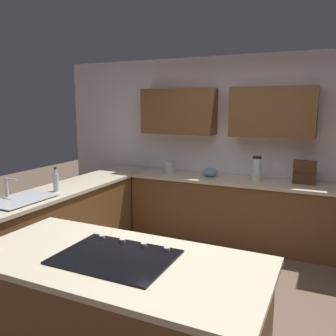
# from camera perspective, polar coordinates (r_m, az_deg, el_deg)

# --- Properties ---
(ground_plane) EXTENTS (14.00, 14.00, 0.00)m
(ground_plane) POSITION_cam_1_polar(r_m,az_deg,el_deg) (3.68, 3.77, -20.92)
(ground_plane) COLOR brown
(wall_back) EXTENTS (6.00, 0.44, 2.60)m
(wall_back) POSITION_cam_1_polar(r_m,az_deg,el_deg) (5.16, 11.55, 4.63)
(wall_back) COLOR silver
(wall_back) RESTS_ON ground
(lower_cabinets_back) EXTENTS (2.80, 0.60, 0.86)m
(lower_cabinets_back) POSITION_cam_1_polar(r_m,az_deg,el_deg) (5.05, 9.90, -6.96)
(lower_cabinets_back) COLOR brown
(lower_cabinets_back) RESTS_ON ground
(countertop_back) EXTENTS (2.84, 0.64, 0.04)m
(countertop_back) POSITION_cam_1_polar(r_m,az_deg,el_deg) (4.93, 10.05, -1.95)
(countertop_back) COLOR beige
(countertop_back) RESTS_ON lower_cabinets_back
(lower_cabinets_side) EXTENTS (0.60, 2.90, 0.86)m
(lower_cabinets_side) POSITION_cam_1_polar(r_m,az_deg,el_deg) (4.80, -14.52, -8.02)
(lower_cabinets_side) COLOR brown
(lower_cabinets_side) RESTS_ON ground
(countertop_side) EXTENTS (0.64, 2.94, 0.04)m
(countertop_side) POSITION_cam_1_polar(r_m,az_deg,el_deg) (4.68, -14.76, -2.78)
(countertop_side) COLOR beige
(countertop_side) RESTS_ON lower_cabinets_side
(island_base) EXTENTS (1.95, 0.88, 0.86)m
(island_base) POSITION_cam_1_polar(r_m,az_deg,el_deg) (2.65, -8.25, -23.53)
(island_base) COLOR brown
(island_base) RESTS_ON ground
(island_top) EXTENTS (2.03, 0.96, 0.04)m
(island_top) POSITION_cam_1_polar(r_m,az_deg,el_deg) (2.44, -8.53, -14.67)
(island_top) COLOR beige
(island_top) RESTS_ON island_base
(sink_unit) EXTENTS (0.46, 0.70, 0.23)m
(sink_unit) POSITION_cam_1_polar(r_m,az_deg,el_deg) (4.06, -22.88, -4.65)
(sink_unit) COLOR #515456
(sink_unit) RESTS_ON countertop_side
(cooktop) EXTENTS (0.76, 0.56, 0.03)m
(cooktop) POSITION_cam_1_polar(r_m,az_deg,el_deg) (2.43, -8.47, -14.03)
(cooktop) COLOR black
(cooktop) RESTS_ON island_top
(blender) EXTENTS (0.15, 0.15, 0.33)m
(blender) POSITION_cam_1_polar(r_m,az_deg,el_deg) (4.86, 14.20, -0.36)
(blender) COLOR beige
(blender) RESTS_ON countertop_back
(mixing_bowl) EXTENTS (0.23, 0.23, 0.12)m
(mixing_bowl) POSITION_cam_1_polar(r_m,az_deg,el_deg) (5.03, 6.88, -0.68)
(mixing_bowl) COLOR #668CB2
(mixing_bowl) RESTS_ON countertop_back
(spice_rack) EXTENTS (0.28, 0.11, 0.31)m
(spice_rack) POSITION_cam_1_polar(r_m,az_deg,el_deg) (4.83, 21.31, -0.65)
(spice_rack) COLOR #472B19
(spice_rack) RESTS_ON countertop_back
(kettle) EXTENTS (0.18, 0.18, 0.17)m
(kettle) POSITION_cam_1_polar(r_m,az_deg,el_deg) (5.26, 0.15, 0.10)
(kettle) COLOR #B7BABF
(kettle) RESTS_ON countertop_back
(dish_soap_bottle) EXTENTS (0.07, 0.07, 0.29)m
(dish_soap_bottle) POSITION_cam_1_polar(r_m,az_deg,el_deg) (4.33, -17.76, -2.13)
(dish_soap_bottle) COLOR silver
(dish_soap_bottle) RESTS_ON countertop_side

